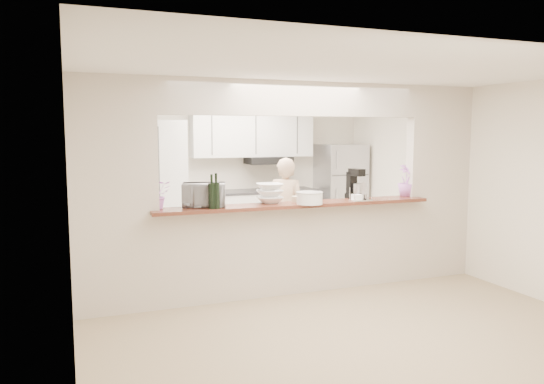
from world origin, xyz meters
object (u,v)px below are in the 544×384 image
refrigerator (340,192)px  toaster_oven (204,195)px  person (286,212)px  stand_mixer (355,185)px

refrigerator → toaster_oven: bearing=-140.3°
person → toaster_oven: bearing=73.9°
refrigerator → stand_mixer: (-1.20, -2.59, 0.41)m
toaster_oven → person: size_ratio=0.31×
toaster_oven → stand_mixer: (1.93, 0.01, 0.04)m
stand_mixer → person: (-0.44, 1.20, -0.48)m
refrigerator → stand_mixer: 2.88m
refrigerator → person: size_ratio=1.10×
toaster_oven → stand_mixer: size_ratio=1.27×
toaster_oven → stand_mixer: bearing=16.6°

